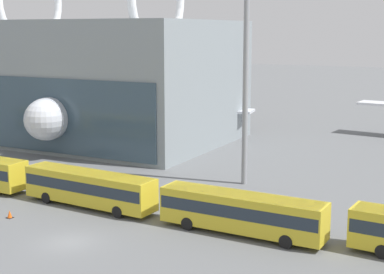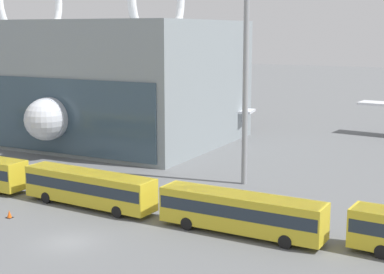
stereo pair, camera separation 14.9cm
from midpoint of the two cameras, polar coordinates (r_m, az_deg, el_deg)
The scene contains 5 objects.
ground_plane at distance 44.35m, azimuth -11.91°, elevation -9.96°, with size 440.00×440.00×0.00m, color slate.
airliner_at_gate_near at distance 89.18m, azimuth -7.31°, elevation 3.48°, with size 41.15×43.58×12.82m.
shuttle_bus_2 at distance 51.99m, azimuth -10.02°, elevation -4.74°, with size 13.05×3.39×3.09m.
shuttle_bus_3 at distance 44.66m, azimuth 4.72°, elevation -7.14°, with size 12.99×2.97×3.09m.
traffic_cone_0 at distance 50.93m, azimuth -17.35°, elevation -7.16°, with size 0.52×0.52×0.65m.
Camera 1 is at (26.61, -32.02, 15.22)m, focal length 55.00 mm.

